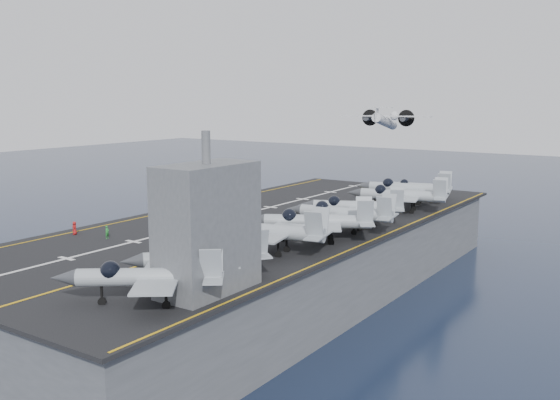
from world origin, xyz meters
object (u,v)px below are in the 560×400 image
Objects in this scene: island_superstructure at (207,212)px; fighter_jet_0 at (149,275)px; transport_plane at (385,122)px; tow_cart_a at (200,252)px.

island_superstructure is 0.83× the size of fighter_jet_0.
island_superstructure is 90.88m from transport_plane.
fighter_jet_0 is at bearing -77.35° from transport_plane.
tow_cart_a is at bearing 116.47° from fighter_jet_0.
tow_cart_a is (-7.44, 14.94, -2.06)m from fighter_jet_0.
fighter_jet_0 is (-1.86, -5.70, -4.88)m from island_superstructure.
tow_cart_a is at bearing 135.19° from island_superstructure.
island_superstructure reaches higher than tow_cart_a.
fighter_jet_0 is 0.80× the size of transport_plane.
fighter_jet_0 is 96.36m from transport_plane.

